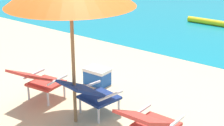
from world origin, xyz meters
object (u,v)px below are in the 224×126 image
at_px(swim_buoy, 211,22).
at_px(lounge_chair_left, 38,80).
at_px(lounge_chair_center, 91,93).
at_px(cooler_box, 97,76).
at_px(lounge_chair_right, 150,122).

xyz_separation_m(swim_buoy, lounge_chair_left, (0.01, -6.97, 0.31)).
xyz_separation_m(swim_buoy, lounge_chair_center, (1.04, -6.81, 0.31)).
height_order(swim_buoy, cooler_box, cooler_box).
relative_size(lounge_chair_left, lounge_chair_right, 1.06).
xyz_separation_m(lounge_chair_center, lounge_chair_right, (1.16, -0.16, 0.00)).
bearing_deg(lounge_chair_center, swim_buoy, 98.66).
bearing_deg(swim_buoy, lounge_chair_center, -81.34).
bearing_deg(swim_buoy, lounge_chair_right, -72.49).
height_order(lounge_chair_left, lounge_chair_right, same).
relative_size(swim_buoy, lounge_chair_right, 1.82).
bearing_deg(cooler_box, swim_buoy, 92.67).
bearing_deg(lounge_chair_right, lounge_chair_center, 172.12).
relative_size(lounge_chair_left, cooler_box, 1.94).
height_order(lounge_chair_left, lounge_chair_center, same).
distance_m(lounge_chair_center, lounge_chair_right, 1.17).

